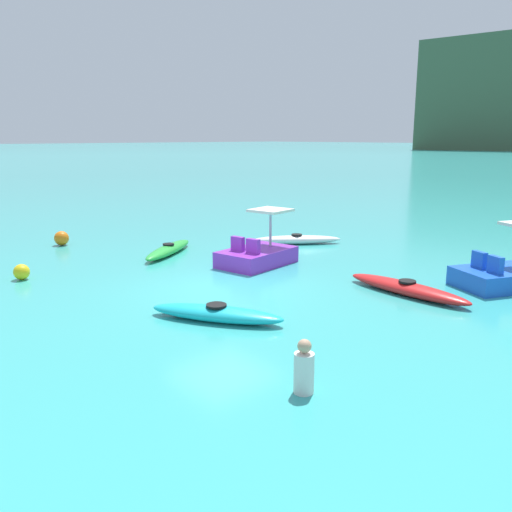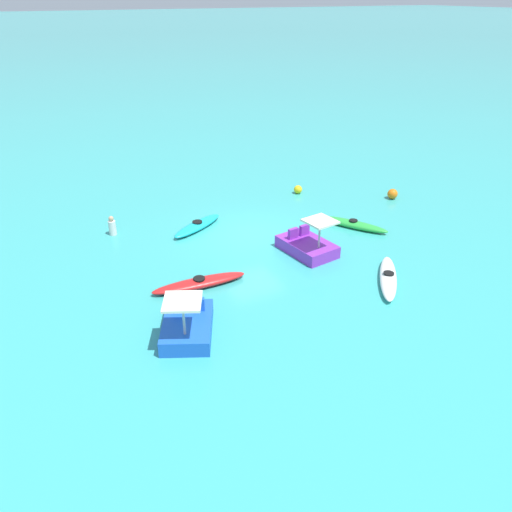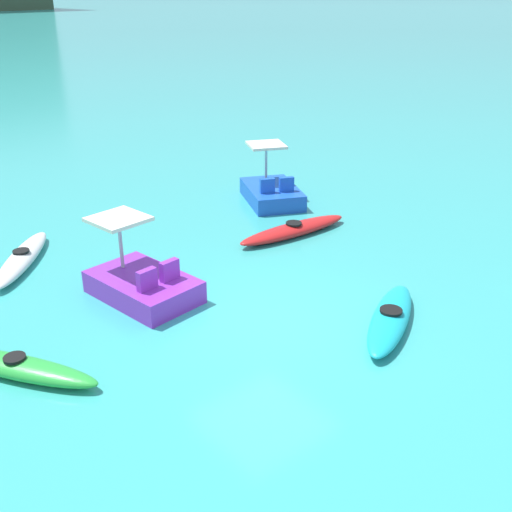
# 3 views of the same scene
# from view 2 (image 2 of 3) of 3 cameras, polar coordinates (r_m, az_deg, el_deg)

# --- Properties ---
(ground_plane) EXTENTS (600.00, 600.00, 0.00)m
(ground_plane) POSITION_cam_2_polar(r_m,az_deg,el_deg) (22.21, -0.53, 2.37)
(ground_plane) COLOR #38ADA8
(kayak_red) EXTENTS (3.55, 0.90, 0.37)m
(kayak_red) POSITION_cam_2_polar(r_m,az_deg,el_deg) (18.40, -6.44, -3.04)
(kayak_red) COLOR red
(kayak_red) RESTS_ON ground_plane
(kayak_green) EXTENTS (2.23, 3.11, 0.37)m
(kayak_green) POSITION_cam_2_polar(r_m,az_deg,el_deg) (23.31, 10.93, 3.56)
(kayak_green) COLOR green
(kayak_green) RESTS_ON ground_plane
(kayak_white) EXTENTS (2.55, 2.96, 0.37)m
(kayak_white) POSITION_cam_2_polar(r_m,az_deg,el_deg) (19.24, 14.74, -2.38)
(kayak_white) COLOR white
(kayak_white) RESTS_ON ground_plane
(kayak_cyan) EXTENTS (2.99, 2.08, 0.37)m
(kayak_cyan) POSITION_cam_2_polar(r_m,az_deg,el_deg) (22.90, -6.64, 3.45)
(kayak_cyan) COLOR #19B7C6
(kayak_cyan) RESTS_ON ground_plane
(pedal_boat_blue) EXTENTS (2.38, 2.81, 1.68)m
(pedal_boat_blue) POSITION_cam_2_polar(r_m,az_deg,el_deg) (15.96, -7.78, -7.73)
(pedal_boat_blue) COLOR blue
(pedal_boat_blue) RESTS_ON ground_plane
(pedal_boat_purple) EXTENTS (1.82, 2.61, 1.68)m
(pedal_boat_purple) POSITION_cam_2_polar(r_m,az_deg,el_deg) (20.70, 5.83, 1.25)
(pedal_boat_purple) COLOR purple
(pedal_boat_purple) RESTS_ON ground_plane
(buoy_yellow) EXTENTS (0.44, 0.44, 0.44)m
(buoy_yellow) POSITION_cam_2_polar(r_m,az_deg,el_deg) (26.99, 4.78, 7.52)
(buoy_yellow) COLOR yellow
(buoy_yellow) RESTS_ON ground_plane
(buoy_orange) EXTENTS (0.53, 0.53, 0.53)m
(buoy_orange) POSITION_cam_2_polar(r_m,az_deg,el_deg) (27.09, 15.20, 6.80)
(buoy_orange) COLOR orange
(buoy_orange) RESTS_ON ground_plane
(person_near_shore) EXTENTS (0.44, 0.44, 0.88)m
(person_near_shore) POSITION_cam_2_polar(r_m,az_deg,el_deg) (22.99, -15.97, 3.22)
(person_near_shore) COLOR silver
(person_near_shore) RESTS_ON ground_plane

